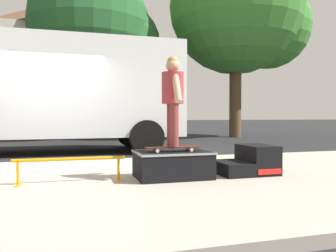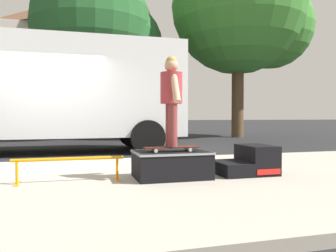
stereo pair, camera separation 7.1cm
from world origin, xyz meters
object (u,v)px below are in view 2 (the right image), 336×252
at_px(grind_rail, 69,163).
at_px(street_tree_main, 245,12).
at_px(skateboard, 171,148).
at_px(street_tree_neighbour, 99,30).
at_px(kicker_ramp, 249,162).
at_px(skater_kid, 171,93).
at_px(skate_box, 171,164).
at_px(box_truck, 53,90).

distance_m(grind_rail, street_tree_main, 13.86).
relative_size(grind_rail, street_tree_main, 0.16).
height_order(skateboard, street_tree_neighbour, street_tree_neighbour).
xyz_separation_m(kicker_ramp, street_tree_main, (5.29, 9.99, 5.62)).
bearing_deg(grind_rail, kicker_ramp, -1.61).
bearing_deg(skater_kid, kicker_ramp, 2.23).
bearing_deg(skate_box, grind_rail, 177.01).
bearing_deg(kicker_ramp, grind_rail, 178.39).
xyz_separation_m(skater_kid, street_tree_main, (6.54, 10.04, 4.60)).
bearing_deg(skater_kid, grind_rail, 174.98).
relative_size(skateboard, street_tree_main, 0.08).
relative_size(skate_box, street_tree_main, 0.11).
xyz_separation_m(skate_box, skateboard, (-0.01, -0.05, 0.23)).
xyz_separation_m(grind_rail, street_tree_neighbour, (1.17, 10.36, 4.34)).
bearing_deg(street_tree_main, skater_kid, -123.08).
height_order(kicker_ramp, box_truck, box_truck).
distance_m(kicker_ramp, box_truck, 6.17).
xyz_separation_m(skater_kid, box_truck, (-1.84, 5.20, 0.38)).
bearing_deg(skateboard, skate_box, 73.20).
relative_size(kicker_ramp, street_tree_neighbour, 0.12).
relative_size(kicker_ramp, box_truck, 0.12).
bearing_deg(grind_rail, skater_kid, -5.02).
bearing_deg(skateboard, kicker_ramp, 2.23).
xyz_separation_m(kicker_ramp, street_tree_neighbour, (-1.48, 10.43, 4.41)).
bearing_deg(grind_rail, street_tree_main, 51.33).
bearing_deg(street_tree_main, skateboard, -123.08).
height_order(kicker_ramp, street_tree_neighbour, street_tree_neighbour).
bearing_deg(grind_rail, skate_box, -2.99).
bearing_deg(grind_rail, skateboard, -5.02).
bearing_deg(street_tree_neighbour, skate_box, -88.66).
distance_m(skate_box, street_tree_main, 13.18).
relative_size(kicker_ramp, street_tree_main, 0.09).
bearing_deg(skate_box, street_tree_main, 56.85).
height_order(grind_rail, street_tree_main, street_tree_main).
height_order(skate_box, grind_rail, skate_box).
bearing_deg(kicker_ramp, skater_kid, -177.77).
xyz_separation_m(grind_rail, street_tree_main, (7.94, 9.91, 5.55)).
distance_m(kicker_ramp, skateboard, 1.28).
bearing_deg(skater_kid, street_tree_main, 56.92).
distance_m(kicker_ramp, street_tree_main, 12.62).
bearing_deg(skater_kid, skateboard, -153.43).
height_order(skater_kid, street_tree_main, street_tree_main).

